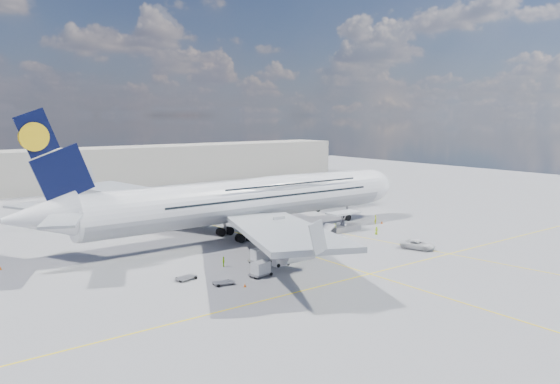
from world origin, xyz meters
TOP-DOWN VIEW (x-y plane):
  - ground at (0.00, 0.00)m, footprint 300.00×300.00m
  - taxi_line_main at (0.00, 0.00)m, footprint 0.25×220.00m
  - taxi_line_cross at (0.00, -20.00)m, footprint 120.00×0.25m
  - taxi_line_diag at (14.00, 10.00)m, footprint 14.16×99.06m
  - airliner at (0.26, 10.00)m, footprint 77.26×79.15m
  - jet_bridge at (29.81, 20.94)m, footprint 18.80×12.10m
  - cargo_loader at (16.82, 2.89)m, footprint 8.53×3.20m
  - terminal at (0.00, 95.00)m, footprint 180.00×16.00m
  - tree_line at (40.00, 140.00)m, footprint 160.00×6.00m
  - dolly_row_a at (-18.73, -11.88)m, footprint 2.96×2.07m
  - dolly_row_b at (-12.70, -11.77)m, footprint 3.45×2.23m
  - dolly_row_c at (-8.71, -6.10)m, footprint 3.49×1.95m
  - dolly_back at (-21.54, -7.00)m, footprint 3.15×2.34m
  - dolly_nose_far at (6.41, -7.32)m, footprint 3.50×2.65m
  - dolly_nose_near at (4.51, -6.61)m, footprint 3.03×2.34m
  - baggage_tug at (-7.24, -9.24)m, footprint 2.58×1.24m
  - catering_truck_inner at (-15.33, 29.85)m, footprint 7.12×3.28m
  - catering_truck_outer at (-9.07, 42.00)m, footprint 7.58×3.57m
  - service_van at (16.70, -15.03)m, footprint 4.25×6.09m
  - crew_nose at (26.77, 3.62)m, footprint 0.81×0.72m
  - crew_loader at (14.59, 2.53)m, footprint 1.09×1.03m
  - crew_wing at (-14.17, -4.52)m, footprint 0.57×0.95m
  - crew_van at (19.58, -3.23)m, footprint 0.66×0.83m
  - crew_tug at (-0.84, -4.36)m, footprint 1.05×0.65m
  - cone_nose at (28.17, 3.19)m, footprint 0.47×0.47m
  - cone_wing_left_inner at (-4.88, 30.03)m, footprint 0.50×0.50m
  - cone_wing_left_outer at (-12.97, 35.41)m, footprint 0.50×0.50m
  - cone_wing_right_inner at (-3.64, 1.43)m, footprint 0.39×0.39m
  - cone_wing_right_outer at (-17.01, -14.33)m, footprint 0.38×0.38m
  - cone_tail at (-40.40, 13.43)m, footprint 0.47×0.47m

SIDE VIEW (x-z plane):
  - ground at x=0.00m, z-range 0.00..0.00m
  - taxi_line_main at x=0.00m, z-range 0.00..0.01m
  - taxi_line_cross at x=0.00m, z-range 0.00..0.01m
  - taxi_line_diag at x=14.00m, z-range 0.00..0.01m
  - cone_wing_right_outer at x=-17.01m, z-range -0.01..0.47m
  - cone_wing_right_inner at x=-3.64m, z-range -0.01..0.49m
  - cone_nose at x=28.17m, z-range -0.01..0.59m
  - cone_tail at x=-40.40m, z-range -0.01..0.59m
  - dolly_row_a at x=-18.73m, z-range 0.11..0.50m
  - cone_wing_left_outer at x=-12.97m, z-range -0.01..0.62m
  - cone_wing_left_inner at x=-4.88m, z-range -0.01..0.63m
  - dolly_back at x=-21.54m, z-range 0.11..0.52m
  - baggage_tug at x=-7.24m, z-range -0.09..1.50m
  - crew_van at x=19.58m, z-range 0.00..1.50m
  - crew_wing at x=-14.17m, z-range 0.00..1.51m
  - service_van at x=16.70m, z-range 0.00..1.54m
  - crew_tug at x=-0.84m, z-range 0.00..1.56m
  - crew_loader at x=14.59m, z-range 0.00..1.77m
  - dolly_nose_near at x=4.51m, z-range 0.06..1.77m
  - crew_nose at x=26.77m, z-range 0.00..1.87m
  - dolly_nose_far at x=6.41m, z-range 0.07..2.05m
  - dolly_row_b at x=-12.70m, z-range 0.08..2.10m
  - dolly_row_c at x=-8.71m, z-range 0.08..2.26m
  - cargo_loader at x=16.82m, z-range -0.59..3.09m
  - catering_truck_inner at x=-15.33m, z-range -0.12..4.01m
  - catering_truck_outer at x=-9.07m, z-range -0.16..4.22m
  - tree_line at x=40.00m, z-range 0.00..8.00m
  - terminal at x=0.00m, z-range 0.00..12.00m
  - jet_bridge at x=29.81m, z-range 2.60..11.10m
  - airliner at x=0.26m, z-range -4.98..18.72m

